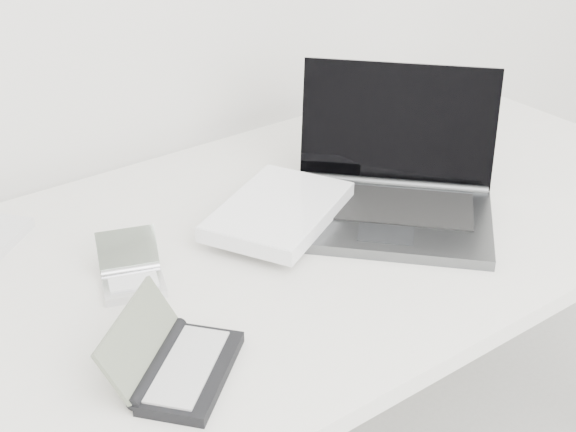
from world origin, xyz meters
TOP-DOWN VIEW (x-y plane):
  - desk at (0.00, 1.55)m, footprint 1.60×0.80m
  - laptop_large at (0.12, 1.52)m, footprint 0.56×0.46m
  - pda_silver at (-0.29, 1.57)m, footprint 0.12×0.13m
  - palmtop_charcoal at (-0.34, 1.34)m, footprint 0.22×0.22m

SIDE VIEW (x-z plane):
  - desk at x=0.00m, z-range 0.32..1.05m
  - pda_silver at x=-0.29m, z-range 0.71..0.78m
  - palmtop_charcoal at x=-0.34m, z-range 0.70..0.79m
  - laptop_large at x=0.12m, z-range 0.65..0.89m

